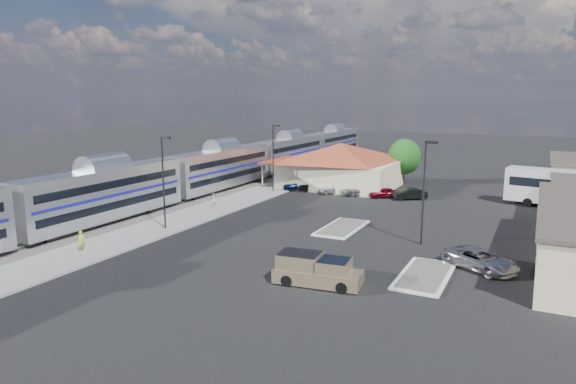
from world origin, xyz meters
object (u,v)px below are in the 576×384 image
at_px(pickup_truck, 318,271).
at_px(coach_bus, 571,187).
at_px(station_depot, 340,165).
at_px(suv, 481,260).

distance_m(pickup_truck, coach_bus, 38.17).
relative_size(station_depot, coach_bus, 1.32).
xyz_separation_m(station_depot, suv, (21.90, -28.73, -2.35)).
height_order(station_depot, suv, station_depot).
relative_size(suv, coach_bus, 0.41).
height_order(station_depot, pickup_truck, station_depot).
bearing_deg(pickup_truck, station_depot, 12.22).
xyz_separation_m(pickup_truck, suv, (9.53, 8.15, -0.19)).
xyz_separation_m(station_depot, pickup_truck, (12.38, -36.88, -2.16)).
bearing_deg(suv, coach_bus, 16.59).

